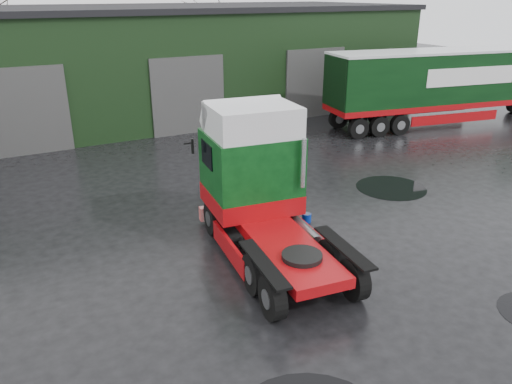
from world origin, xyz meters
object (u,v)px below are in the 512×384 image
tree_back_b (207,34)px  wash_bucket (307,218)px  warehouse (152,60)px  hero_tractor (276,193)px  lorry_right (434,88)px

tree_back_b → wash_bucket: bearing=-107.1°
wash_bucket → warehouse: bearing=87.7°
warehouse → wash_bucket: 18.58m
warehouse → hero_tractor: (-2.98, -20.10, -1.07)m
tree_back_b → warehouse: bearing=-128.7°
warehouse → tree_back_b: tree_back_b is taller
lorry_right → wash_bucket: bearing=-51.1°
warehouse → hero_tractor: size_ratio=4.83×
hero_tractor → wash_bucket: bearing=45.2°
wash_bucket → tree_back_b: size_ratio=0.04×
lorry_right → tree_back_b: size_ratio=2.13×
tree_back_b → lorry_right: bearing=-77.8°
tree_back_b → hero_tractor: bearing=-110.0°
hero_tractor → wash_bucket: size_ratio=22.39×
warehouse → lorry_right: 16.73m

